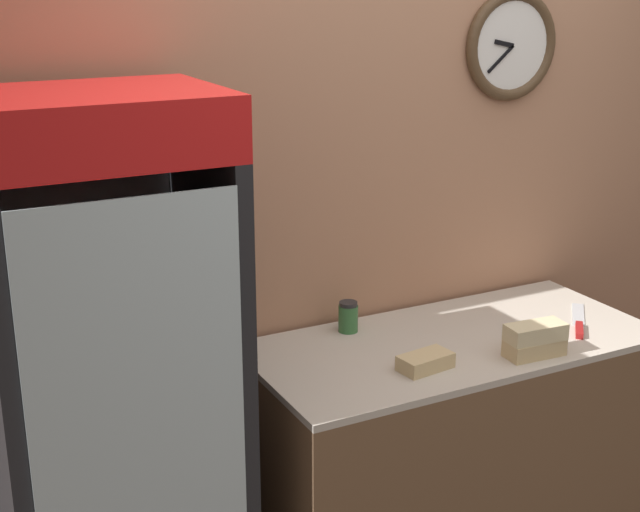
{
  "coord_description": "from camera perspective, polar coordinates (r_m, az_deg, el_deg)",
  "views": [
    {
      "loc": [
        -1.78,
        -1.51,
        2.12
      ],
      "look_at": [
        -0.52,
        0.92,
        1.24
      ],
      "focal_mm": 50.0,
      "sensor_mm": 36.0,
      "label": 1
    }
  ],
  "objects": [
    {
      "name": "wall_back",
      "position": [
        3.39,
        5.18,
        4.71
      ],
      "size": [
        5.2,
        0.1,
        2.7
      ],
      "color": "#AD7A5B",
      "rests_on": "ground_plane"
    },
    {
      "name": "beverage_cooler",
      "position": [
        2.77,
        -13.49,
        -6.84
      ],
      "size": [
        0.69,
        0.63,
        1.82
      ],
      "color": "black",
      "rests_on": "ground_plane"
    },
    {
      "name": "sandwich_stack_bottom",
      "position": [
        3.15,
        13.56,
        -5.73
      ],
      "size": [
        0.21,
        0.1,
        0.06
      ],
      "color": "tan",
      "rests_on": "prep_counter"
    },
    {
      "name": "condiment_jar",
      "position": [
        3.25,
        1.82,
        -3.92
      ],
      "size": [
        0.07,
        0.07,
        0.11
      ],
      "color": "#336B38",
      "rests_on": "prep_counter"
    },
    {
      "name": "sandwich_stack_middle",
      "position": [
        3.12,
        13.63,
        -4.75
      ],
      "size": [
        0.21,
        0.11,
        0.06
      ],
      "color": "beige",
      "rests_on": "sandwich_stack_bottom"
    },
    {
      "name": "sandwich_flat_left",
      "position": [
        2.98,
        6.76,
        -6.73
      ],
      "size": [
        0.19,
        0.12,
        0.05
      ],
      "color": "tan",
      "rests_on": "prep_counter"
    },
    {
      "name": "chefs_knife",
      "position": [
        3.45,
        16.24,
        -4.22
      ],
      "size": [
        0.27,
        0.3,
        0.02
      ],
      "color": "silver",
      "rests_on": "prep_counter"
    },
    {
      "name": "prep_counter",
      "position": [
        3.43,
        8.23,
        -11.93
      ],
      "size": [
        1.47,
        0.68,
        0.86
      ],
      "color": "brown",
      "rests_on": "ground_plane"
    }
  ]
}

